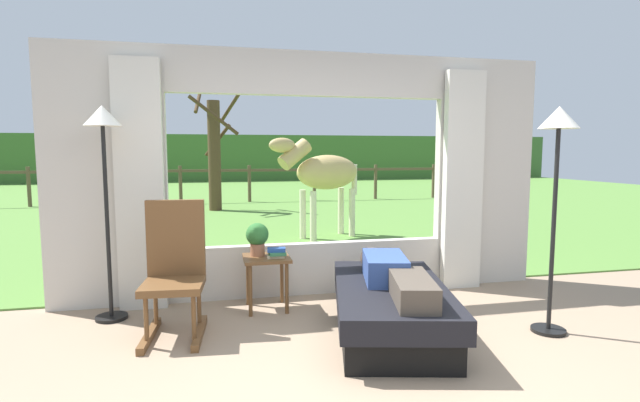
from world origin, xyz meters
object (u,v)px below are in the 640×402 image
object	(u,v)px
recliner_sofa	(390,308)
book_stack	(277,253)
rocking_chair	(175,270)
horse	(324,173)
floor_lamp_left	(104,148)
potted_plant	(257,237)
reclining_person	(393,274)
side_table	(267,266)
pasture_tree	(215,151)
floor_lamp_right	(557,151)

from	to	relation	value
recliner_sofa	book_stack	distance (m)	1.21
rocking_chair	horse	distance (m)	4.55
floor_lamp_left	horse	world-z (taller)	floor_lamp_left
potted_plant	book_stack	world-z (taller)	potted_plant
reclining_person	side_table	world-z (taller)	reclining_person
side_table	pasture_tree	bearing A→B (deg)	93.48
reclining_person	pasture_tree	bearing A→B (deg)	112.29
recliner_sofa	book_stack	world-z (taller)	book_stack
reclining_person	floor_lamp_left	world-z (taller)	floor_lamp_left
recliner_sofa	book_stack	size ratio (longest dim) A/B	10.01
book_stack	pasture_tree	bearing A→B (deg)	94.09
potted_plant	floor_lamp_right	distance (m)	2.75
rocking_chair	recliner_sofa	bearing A→B (deg)	-8.28
side_table	pasture_tree	world-z (taller)	pasture_tree
recliner_sofa	book_stack	xyz separation A→B (m)	(-0.86, 0.78, 0.35)
floor_lamp_right	potted_plant	bearing A→B (deg)	153.75
horse	side_table	bearing A→B (deg)	135.68
floor_lamp_left	floor_lamp_right	distance (m)	3.86
side_table	pasture_tree	xyz separation A→B (m)	(-0.48, 7.94, 1.11)
side_table	floor_lamp_left	world-z (taller)	floor_lamp_left
potted_plant	pasture_tree	xyz separation A→B (m)	(-0.40, 7.88, 0.84)
rocking_chair	pasture_tree	bearing A→B (deg)	92.26
side_table	horse	distance (m)	3.83
side_table	potted_plant	bearing A→B (deg)	143.13
reclining_person	potted_plant	world-z (taller)	potted_plant
recliner_sofa	potted_plant	xyz separation A→B (m)	(-1.03, 0.90, 0.48)
rocking_chair	horse	bearing A→B (deg)	65.58
side_table	floor_lamp_right	bearing A→B (deg)	-25.83
reclining_person	floor_lamp_left	distance (m)	2.74
pasture_tree	floor_lamp_left	bearing A→B (deg)	-96.76
reclining_person	book_stack	xyz separation A→B (m)	(-0.86, 0.83, 0.04)
recliner_sofa	floor_lamp_left	world-z (taller)	floor_lamp_left
rocking_chair	book_stack	bearing A→B (deg)	27.51
side_table	floor_lamp_left	distance (m)	1.82
floor_lamp_left	horse	size ratio (longest dim) A/B	1.08
recliner_sofa	rocking_chair	distance (m)	1.83
side_table	floor_lamp_right	xyz separation A→B (m)	(2.27, -1.10, 1.10)
floor_lamp_left	horse	bearing A→B (deg)	51.19
book_stack	horse	xyz separation A→B (m)	(1.28, 3.56, 0.59)
reclining_person	potted_plant	bearing A→B (deg)	150.27
potted_plant	pasture_tree	world-z (taller)	pasture_tree
side_table	pasture_tree	distance (m)	8.03
pasture_tree	reclining_person	bearing A→B (deg)	-80.81
floor_lamp_left	side_table	bearing A→B (deg)	-1.34
side_table	horse	size ratio (longest dim) A/B	0.29
rocking_chair	potted_plant	world-z (taller)	rocking_chair
reclining_person	horse	size ratio (longest dim) A/B	0.80
horse	book_stack	bearing A→B (deg)	137.29
rocking_chair	floor_lamp_left	world-z (taller)	floor_lamp_left
recliner_sofa	reclining_person	bearing A→B (deg)	-76.90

